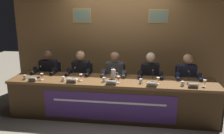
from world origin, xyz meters
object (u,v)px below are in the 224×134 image
object	(u,v)px
conference_table	(111,93)
water_cup_center	(104,80)
panelist_left	(80,75)
panelist_right	(150,78)
microphone_left	(74,75)
juice_glass_right	(158,79)
nameplate_far_right	(193,86)
microphone_far_right	(189,80)
panelist_far_left	(47,73)
chair_right	(149,87)
nameplate_center	(111,83)
juice_glass_far_left	(42,75)
water_cup_left	(63,79)
chair_far_right	(184,89)
water_cup_right	(141,81)
microphone_far_left	(39,74)
juice_glass_center	(118,78)
nameplate_far_left	(32,79)
panelist_center	(114,76)
juice_glass_far_right	(205,82)
document_stack_left	(72,79)
chair_left	(83,84)
panelist_far_right	(187,79)
water_cup_far_right	(183,84)
water_cup_far_left	(25,77)
microphone_center	(111,76)
microphone_right	(153,78)
chair_center	(116,85)
water_pitcher_central	(113,74)
nameplate_right	(152,84)
juice_glass_left	(81,76)
chair_far_left	(52,83)
nameplate_left	(71,81)

from	to	relation	value
conference_table	water_cup_center	size ratio (longest dim) A/B	46.78
panelist_left	panelist_right	size ratio (longest dim) A/B	1.00
microphone_left	juice_glass_right	world-z (taller)	microphone_left
nameplate_far_right	microphone_far_right	distance (m)	0.24
panelist_far_left	chair_right	world-z (taller)	panelist_far_left
nameplate_center	juice_glass_far_left	bearing A→B (deg)	174.92
water_cup_left	chair_far_right	bearing A→B (deg)	18.33
juice_glass_far_left	water_cup_right	size ratio (longest dim) A/B	1.46
chair_right	water_cup_center	bearing A→B (deg)	-139.82
microphone_far_left	juice_glass_far_left	bearing A→B (deg)	-49.16
conference_table	nameplate_center	world-z (taller)	nameplate_center
water_cup_right	juice_glass_center	bearing A→B (deg)	-178.63
juice_glass_right	nameplate_far_left	bearing A→B (deg)	-176.29
microphone_left	panelist_center	world-z (taller)	panelist_center
juice_glass_far_right	juice_glass_far_left	bearing A→B (deg)	-179.81
nameplate_far_left	panelist_center	world-z (taller)	panelist_center
juice_glass_right	microphone_far_right	distance (m)	0.57
document_stack_left	juice_glass_far_right	bearing A→B (deg)	-1.22
juice_glass_far_left	chair_far_right	xyz separation A→B (m)	(2.81, 0.76, -0.41)
chair_left	panelist_far_right	distance (m)	2.23
juice_glass_right	water_cup_far_right	distance (m)	0.43
microphone_left	chair_far_right	bearing A→B (deg)	16.00
water_cup_left	juice_glass_right	bearing A→B (deg)	1.99
water_cup_far_left	microphone_far_right	world-z (taller)	microphone_far_right
nameplate_center	water_cup_right	distance (m)	0.55
microphone_left	microphone_center	size ratio (longest dim) A/B	1.00
water_cup_center	water_cup_right	xyz separation A→B (m)	(0.68, -0.00, 0.00)
conference_table	microphone_right	distance (m)	0.84
water_cup_center	document_stack_left	size ratio (longest dim) A/B	0.39
panelist_far_left	panelist_left	world-z (taller)	same
panelist_far_right	chair_center	bearing A→B (deg)	172.29
water_cup_center	chair_right	world-z (taller)	chair_right
panelist_right	juice_glass_far_right	distance (m)	1.10
chair_right	microphone_right	bearing A→B (deg)	-86.49
chair_left	panelist_left	size ratio (longest dim) A/B	0.73
water_pitcher_central	document_stack_left	world-z (taller)	water_pitcher_central
water_cup_far_left	water_cup_left	distance (m)	0.77
nameplate_right	juice_glass_far_right	bearing A→B (deg)	8.02
panelist_far_left	juice_glass_left	xyz separation A→B (m)	(0.89, -0.51, 0.13)
nameplate_far_left	juice_glass_center	bearing A→B (deg)	4.77
chair_far_left	microphone_right	xyz separation A→B (m)	(2.24, -0.63, 0.40)
water_cup_center	water_cup_far_right	distance (m)	1.43
juice_glass_far_left	nameplate_center	xyz separation A→B (m)	(1.36, -0.12, -0.05)
panelist_far_left	chair_center	distance (m)	1.51
microphone_far_right	juice_glass_far_left	bearing A→B (deg)	-176.99
microphone_far_left	panelist_center	size ratio (longest dim) A/B	0.18
chair_far_left	water_cup_far_right	bearing A→B (deg)	-15.54
nameplate_left	nameplate_far_right	world-z (taller)	same
panelist_right	water_cup_right	bearing A→B (deg)	-108.71
microphone_right	chair_far_left	bearing A→B (deg)	164.24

